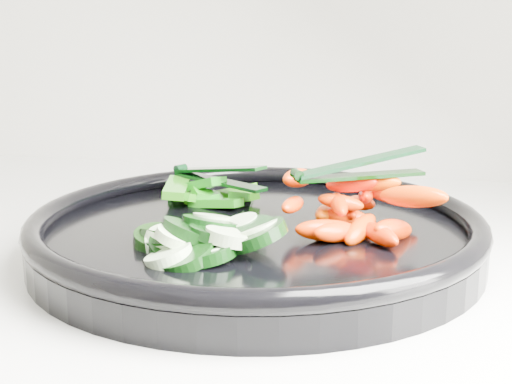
# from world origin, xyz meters

# --- Properties ---
(veggie_tray) EXTENTS (0.44, 0.44, 0.04)m
(veggie_tray) POSITION_xyz_m (-0.50, 1.65, 0.95)
(veggie_tray) COLOR black
(veggie_tray) RESTS_ON counter
(cucumber_pile) EXTENTS (0.13, 0.11, 0.04)m
(cucumber_pile) POSITION_xyz_m (-0.52, 1.58, 0.96)
(cucumber_pile) COLOR black
(cucumber_pile) RESTS_ON veggie_tray
(carrot_pile) EXTENTS (0.14, 0.14, 0.06)m
(carrot_pile) POSITION_xyz_m (-0.42, 1.66, 0.97)
(carrot_pile) COLOR #F95600
(carrot_pile) RESTS_ON veggie_tray
(pepper_pile) EXTENTS (0.10, 0.09, 0.04)m
(pepper_pile) POSITION_xyz_m (-0.57, 1.72, 0.96)
(pepper_pile) COLOR #0A7312
(pepper_pile) RESTS_ON veggie_tray
(tong_carrot) EXTENTS (0.10, 0.07, 0.02)m
(tong_carrot) POSITION_xyz_m (-0.42, 1.67, 1.00)
(tong_carrot) COLOR black
(tong_carrot) RESTS_ON carrot_pile
(tong_pepper) EXTENTS (0.11, 0.07, 0.02)m
(tong_pepper) POSITION_xyz_m (-0.56, 1.73, 0.98)
(tong_pepper) COLOR black
(tong_pepper) RESTS_ON pepper_pile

